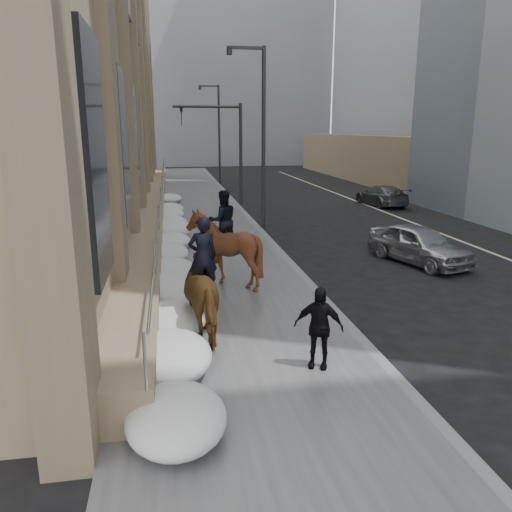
{
  "coord_description": "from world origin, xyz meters",
  "views": [
    {
      "loc": [
        -1.35,
        -8.62,
        4.54
      ],
      "look_at": [
        0.54,
        2.32,
        1.7
      ],
      "focal_mm": 35.0,
      "sensor_mm": 36.0,
      "label": 1
    }
  ],
  "objects_px": {
    "mounted_horse_left": "(209,291)",
    "car_silver": "(419,244)",
    "pedestrian": "(319,327)",
    "mounted_horse_right": "(224,246)",
    "car_grey": "(381,195)"
  },
  "relations": [
    {
      "from": "mounted_horse_left",
      "to": "car_grey",
      "type": "bearing_deg",
      "value": -133.47
    },
    {
      "from": "car_silver",
      "to": "pedestrian",
      "type": "bearing_deg",
      "value": -146.13
    },
    {
      "from": "mounted_horse_left",
      "to": "car_grey",
      "type": "relative_size",
      "value": 0.62
    },
    {
      "from": "mounted_horse_right",
      "to": "car_grey",
      "type": "height_order",
      "value": "mounted_horse_right"
    },
    {
      "from": "pedestrian",
      "to": "car_grey",
      "type": "relative_size",
      "value": 0.38
    },
    {
      "from": "car_silver",
      "to": "car_grey",
      "type": "relative_size",
      "value": 0.94
    },
    {
      "from": "mounted_horse_left",
      "to": "pedestrian",
      "type": "bearing_deg",
      "value": 126.15
    },
    {
      "from": "mounted_horse_left",
      "to": "car_silver",
      "type": "bearing_deg",
      "value": -155.45
    },
    {
      "from": "pedestrian",
      "to": "car_silver",
      "type": "xyz_separation_m",
      "value": [
        5.75,
        7.15,
        -0.24
      ]
    },
    {
      "from": "car_silver",
      "to": "mounted_horse_left",
      "type": "bearing_deg",
      "value": -162.4
    },
    {
      "from": "pedestrian",
      "to": "car_silver",
      "type": "bearing_deg",
      "value": 75.06
    },
    {
      "from": "mounted_horse_right",
      "to": "car_silver",
      "type": "bearing_deg",
      "value": -175.9
    },
    {
      "from": "pedestrian",
      "to": "car_silver",
      "type": "height_order",
      "value": "pedestrian"
    },
    {
      "from": "mounted_horse_left",
      "to": "mounted_horse_right",
      "type": "height_order",
      "value": "mounted_horse_right"
    },
    {
      "from": "mounted_horse_left",
      "to": "pedestrian",
      "type": "xyz_separation_m",
      "value": [
        1.9,
        -1.81,
        -0.24
      ]
    }
  ]
}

